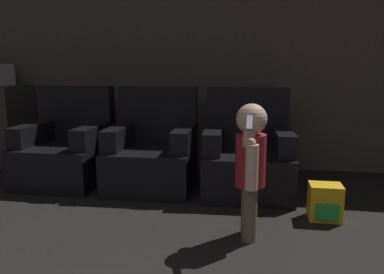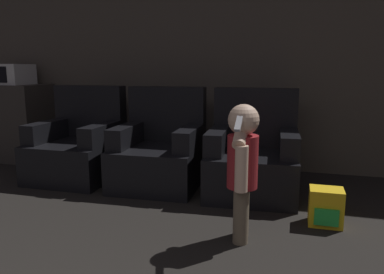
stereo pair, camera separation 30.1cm
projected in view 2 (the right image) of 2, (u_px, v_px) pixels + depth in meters
The scene contains 8 objects.
wall_back at pixel (210, 54), 4.26m from camera, with size 8.40×0.05×2.60m.
armchair_left at pixel (79, 147), 3.94m from camera, with size 0.80×0.83×0.96m.
armchair_middle at pixel (160, 152), 3.70m from camera, with size 0.83×0.86×0.96m.
armchair_right at pixel (253, 158), 3.46m from camera, with size 0.84×0.87×0.96m.
person_toddler at pixel (242, 162), 2.45m from camera, with size 0.20×0.36×0.92m.
toy_backpack at pixel (326, 207), 2.76m from camera, with size 0.24×0.21×0.28m.
kitchen_counter at pixel (7, 122), 4.75m from camera, with size 1.07×0.57×0.94m.
microwave at pixel (9, 74), 4.62m from camera, with size 0.49×0.40×0.25m.
Camera 2 is at (0.97, 0.24, 1.15)m, focal length 35.00 mm.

